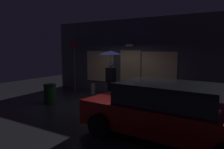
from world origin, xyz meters
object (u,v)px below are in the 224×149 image
at_px(street_sign_post, 74,63).
at_px(sidewalk_bollard, 93,89).
at_px(parked_car, 169,111).
at_px(trash_bin, 50,94).
at_px(person_with_umbrella, 111,63).
at_px(sidewalk_bollard_2, 160,99).

xyz_separation_m(street_sign_post, sidewalk_bollard, (1.30, -0.10, -1.28)).
height_order(parked_car, sidewalk_bollard, parked_car).
height_order(parked_car, trash_bin, parked_car).
xyz_separation_m(person_with_umbrella, sidewalk_bollard_2, (2.08, 0.50, -1.44)).
bearing_deg(sidewalk_bollard_2, person_with_umbrella, -166.38).
relative_size(street_sign_post, sidewalk_bollard, 5.20).
xyz_separation_m(parked_car, street_sign_post, (-6.32, 3.56, 0.80)).
bearing_deg(person_with_umbrella, sidewalk_bollard_2, -147.47).
height_order(parked_car, sidewalk_bollard_2, parked_car).
xyz_separation_m(parked_car, sidewalk_bollard, (-5.02, 3.47, -0.47)).
distance_m(person_with_umbrella, street_sign_post, 2.99).
relative_size(parked_car, sidewalk_bollard_2, 9.74).
height_order(sidewalk_bollard, sidewalk_bollard_2, sidewalk_bollard).
height_order(sidewalk_bollard, trash_bin, trash_bin).
height_order(person_with_umbrella, sidewalk_bollard, person_with_umbrella).
bearing_deg(parked_car, sidewalk_bollard_2, 116.11).
relative_size(parked_car, street_sign_post, 1.63).
distance_m(sidewalk_bollard, trash_bin, 2.54).
bearing_deg(parked_car, street_sign_post, 153.44).
bearing_deg(person_with_umbrella, sidewalk_bollard, -7.23).
xyz_separation_m(person_with_umbrella, sidewalk_bollard, (-1.56, 0.77, -1.41)).
xyz_separation_m(sidewalk_bollard, sidewalk_bollard_2, (3.65, -0.26, -0.03)).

